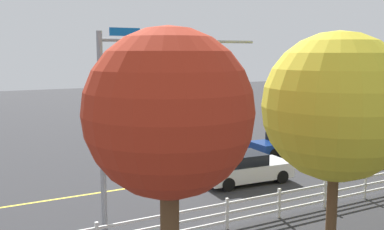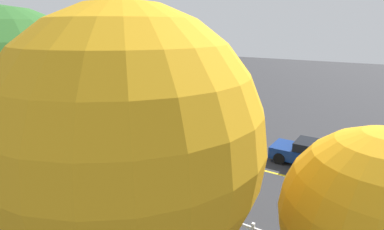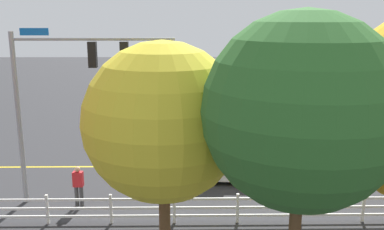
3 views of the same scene
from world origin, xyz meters
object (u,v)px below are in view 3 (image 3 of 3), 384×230
(pedestrian, at_px, (78,184))
(car_2, at_px, (186,144))
(car_3, at_px, (304,142))
(tree_1, at_px, (302,112))
(tree_3, at_px, (163,122))
(car_1, at_px, (209,165))

(pedestrian, bearing_deg, car_2, 148.61)
(pedestrian, bearing_deg, car_3, 124.66)
(pedestrian, distance_m, tree_1, 10.64)
(car_2, xyz_separation_m, pedestrian, (4.34, 6.30, 0.25))
(car_2, height_order, pedestrian, pedestrian)
(car_3, distance_m, tree_3, 13.91)
(car_2, relative_size, tree_1, 0.57)
(pedestrian, distance_m, tree_3, 6.84)
(car_3, relative_size, tree_1, 0.52)
(tree_1, bearing_deg, pedestrian, -42.66)
(car_3, bearing_deg, tree_3, 57.34)
(car_1, relative_size, pedestrian, 2.67)
(car_2, bearing_deg, tree_1, 105.40)
(tree_3, bearing_deg, tree_1, 147.60)
(car_1, relative_size, car_3, 1.12)
(car_1, bearing_deg, pedestrian, -148.89)
(tree_3, bearing_deg, car_3, -123.26)
(car_2, relative_size, tree_3, 0.64)
(car_3, bearing_deg, car_2, 4.46)
(pedestrian, bearing_deg, car_1, 121.22)
(car_1, relative_size, tree_1, 0.58)
(car_2, bearing_deg, tree_3, 89.94)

